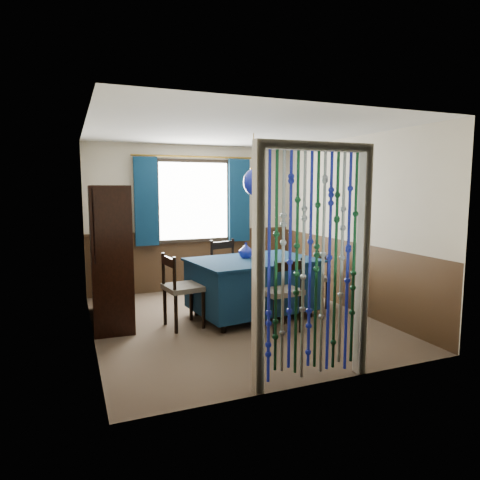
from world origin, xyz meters
name	(u,v)px	position (x,y,z in m)	size (l,w,h in m)	color
floor	(235,321)	(0.00, 0.00, 0.00)	(4.00, 4.00, 0.00)	brown
ceiling	(235,131)	(0.00, 0.00, 2.50)	(4.00, 4.00, 0.00)	silver
wall_back	(193,218)	(0.00, 2.00, 1.25)	(3.60, 3.60, 0.00)	beige
wall_front	(317,249)	(0.00, -2.00, 1.25)	(3.60, 3.60, 0.00)	beige
wall_left	(89,234)	(-1.80, 0.00, 1.25)	(4.00, 4.00, 0.00)	beige
wall_right	(349,224)	(1.80, 0.00, 1.25)	(4.00, 4.00, 0.00)	beige
wainscot_back	(194,261)	(0.00, 1.99, 0.50)	(3.60, 3.60, 0.00)	#422C19
wainscot_front	(314,331)	(0.00, -1.99, 0.50)	(3.60, 3.60, 0.00)	#422C19
wainscot_left	(94,297)	(-1.79, 0.00, 0.50)	(4.00, 4.00, 0.00)	#422C19
wainscot_right	(347,274)	(1.79, 0.00, 0.50)	(4.00, 4.00, 0.00)	#422C19
window	(194,201)	(0.00, 1.95, 1.55)	(1.32, 0.12, 1.42)	black
doorway	(313,270)	(0.00, -1.94, 1.05)	(1.16, 0.12, 2.18)	silver
dining_table	(253,283)	(0.32, 0.12, 0.46)	(1.80, 1.35, 0.80)	#0D2945
chair_near	(281,292)	(0.39, -0.59, 0.50)	(0.51, 0.49, 0.94)	black
chair_far	(229,270)	(0.24, 0.87, 0.52)	(0.59, 0.58, 0.98)	black
chair_left	(181,288)	(-0.72, 0.03, 0.50)	(0.51, 0.53, 0.95)	black
chair_right	(314,278)	(1.35, 0.20, 0.44)	(0.42, 0.44, 0.82)	black
sideboard	(110,275)	(-1.54, 0.64, 0.62)	(0.53, 1.40, 1.81)	black
pendant_lamp	(253,182)	(0.32, 0.12, 1.86)	(0.28, 0.28, 0.82)	olive
vase_table	(246,251)	(0.26, 0.25, 0.90)	(0.19, 0.19, 0.20)	navy
bowl_shelf	(114,229)	(-1.48, 0.43, 1.26)	(0.23, 0.23, 0.06)	beige
vase_sideboard	(111,244)	(-1.48, 0.94, 1.00)	(0.18, 0.18, 0.18)	beige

